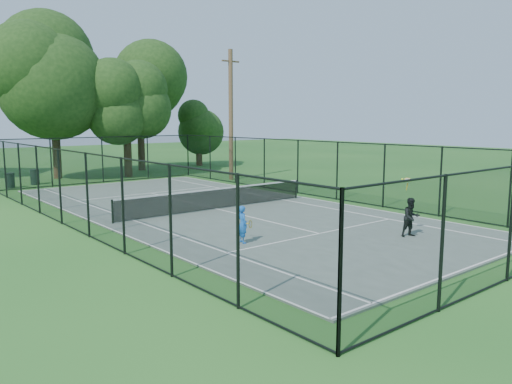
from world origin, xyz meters
TOP-DOWN VIEW (x-y plane):
  - ground at (0.00, 0.00)m, footprint 120.00×120.00m
  - tennis_court at (0.00, 0.00)m, footprint 11.00×24.00m
  - tennis_net at (0.00, 0.00)m, footprint 10.08×0.08m
  - fence at (0.00, 0.00)m, footprint 13.10×26.10m
  - tree_near_left at (-1.52, 17.31)m, footprint 7.78×7.78m
  - tree_near_mid at (2.73, 15.04)m, footprint 5.93×5.93m
  - tree_near_right at (5.66, 18.78)m, footprint 6.68×6.68m
  - tree_far_right at (11.50, 19.24)m, footprint 4.16×4.16m
  - trash_bin_left at (-5.42, 13.99)m, footprint 0.58×0.58m
  - trash_bin_right at (-3.77, 14.76)m, footprint 0.58×0.58m
  - utility_pole at (7.48, 9.00)m, footprint 1.40×0.30m
  - player_blue at (-2.95, -5.71)m, footprint 0.78×0.51m
  - player_black at (2.15, -8.72)m, footprint 0.80×1.07m

SIDE VIEW (x-z plane):
  - ground at x=0.00m, z-range 0.00..0.00m
  - tennis_court at x=0.00m, z-range 0.00..0.06m
  - trash_bin_left at x=-5.42m, z-range 0.01..0.93m
  - trash_bin_right at x=-3.77m, z-range 0.01..0.98m
  - tennis_net at x=0.00m, z-range 0.10..1.05m
  - player_blue at x=-2.95m, z-range 0.06..1.31m
  - player_black at x=2.15m, z-range -0.26..1.76m
  - fence at x=0.00m, z-range 0.00..3.00m
  - tree_far_right at x=11.50m, z-range 0.65..6.15m
  - utility_pole at x=7.48m, z-range 0.06..8.80m
  - tree_near_mid at x=2.73m, z-range 0.90..8.65m
  - tree_near_right at x=5.66m, z-range 1.25..10.47m
  - tree_near_left at x=-1.52m, z-range 1.17..11.32m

